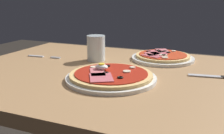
{
  "coord_description": "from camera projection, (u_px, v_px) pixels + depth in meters",
  "views": [
    {
      "loc": [
        0.35,
        -0.83,
        1.01
      ],
      "look_at": [
        0.02,
        -0.05,
        0.78
      ],
      "focal_mm": 41.85,
      "sensor_mm": 36.0,
      "label": 1
    }
  ],
  "objects": [
    {
      "name": "water_glass_near",
      "position": [
        96.0,
        50.0,
        1.08
      ],
      "size": [
        0.08,
        0.08,
        0.1
      ],
      "color": "silver",
      "rests_on": "dining_table"
    },
    {
      "name": "pizza_across_left",
      "position": [
        162.0,
        57.0,
        1.1
      ],
      "size": [
        0.26,
        0.26,
        0.03
      ],
      "color": "white",
      "rests_on": "dining_table"
    },
    {
      "name": "dining_table",
      "position": [
        111.0,
        103.0,
        0.97
      ],
      "size": [
        1.12,
        0.82,
        0.75
      ],
      "color": "#9E754C",
      "rests_on": "ground"
    },
    {
      "name": "knife",
      "position": [
        223.0,
        77.0,
        0.86
      ],
      "size": [
        0.2,
        0.05,
        0.01
      ],
      "color": "silver",
      "rests_on": "dining_table"
    },
    {
      "name": "fork",
      "position": [
        42.0,
        57.0,
        1.15
      ],
      "size": [
        0.16,
        0.03,
        0.0
      ],
      "color": "silver",
      "rests_on": "dining_table"
    },
    {
      "name": "pizza_foreground",
      "position": [
        111.0,
        76.0,
        0.84
      ],
      "size": [
        0.29,
        0.29,
        0.05
      ],
      "color": "white",
      "rests_on": "dining_table"
    }
  ]
}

